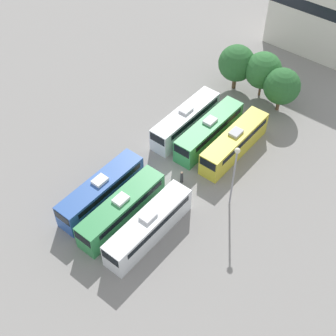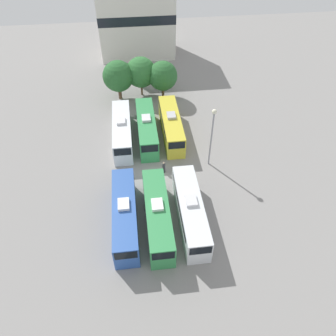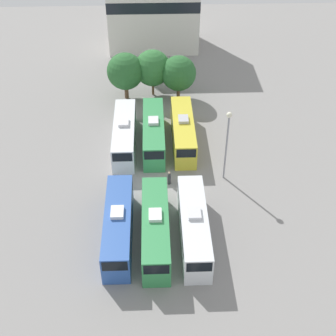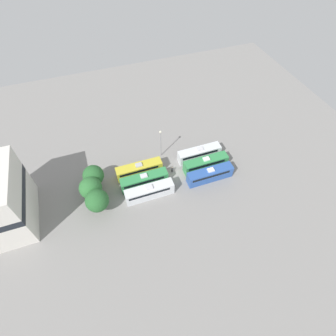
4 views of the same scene
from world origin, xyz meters
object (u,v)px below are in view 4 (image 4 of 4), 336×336
at_px(bus_5, 139,169).
at_px(tree_2, 93,175).
at_px(tree_1, 91,188).
at_px(depot_building, 2,200).
at_px(worker_person, 172,169).
at_px(light_pole, 161,140).
at_px(bus_1, 206,163).
at_px(bus_3, 149,191).
at_px(bus_0, 210,174).
at_px(bus_4, 144,180).
at_px(tree_0, 97,201).
at_px(bus_2, 199,153).

xyz_separation_m(bus_5, tree_2, (0.00, 10.66, 2.09)).
relative_size(tree_1, depot_building, 0.46).
height_order(worker_person, light_pole, light_pole).
xyz_separation_m(bus_1, bus_3, (-3.49, 15.61, 0.00)).
relative_size(bus_0, depot_building, 0.78).
distance_m(bus_4, depot_building, 29.15).
relative_size(worker_person, tree_0, 0.25).
xyz_separation_m(bus_4, light_pole, (7.73, -6.75, 3.99)).
bearing_deg(light_pole, bus_3, 149.86).
bearing_deg(tree_2, worker_person, -96.11).
relative_size(tree_2, depot_building, 0.43).
distance_m(bus_3, tree_0, 11.68).
distance_m(bus_0, depot_building, 44.50).
bearing_deg(bus_4, light_pole, -41.14).
height_order(bus_0, depot_building, depot_building).
xyz_separation_m(tree_1, depot_building, (0.33, 16.63, 3.10)).
bearing_deg(worker_person, bus_0, -123.59).
xyz_separation_m(tree_2, depot_building, (-3.20, 17.73, 3.40)).
bearing_deg(bus_1, depot_building, 89.48).
xyz_separation_m(bus_0, bus_2, (7.16, -0.36, 0.00)).
relative_size(bus_3, light_pole, 1.31).
bearing_deg(worker_person, bus_5, 75.84).
bearing_deg(depot_building, bus_4, -90.78).
xyz_separation_m(bus_0, bus_1, (3.53, -0.48, 0.00)).
xyz_separation_m(bus_0, light_pole, (11.27, 8.61, 3.99)).
distance_m(bus_4, light_pole, 11.01).
bearing_deg(tree_2, bus_0, -105.18).
xyz_separation_m(bus_4, bus_5, (3.58, 0.23, 0.00)).
xyz_separation_m(bus_5, tree_1, (-3.53, 11.77, 2.40)).
distance_m(light_pole, depot_building, 36.16).
bearing_deg(bus_3, tree_0, 90.81).
height_order(bus_1, bus_2, same).
height_order(bus_1, tree_2, tree_2).
xyz_separation_m(bus_3, tree_2, (7.09, 11.12, 2.09)).
bearing_deg(bus_3, bus_5, 3.71).
xyz_separation_m(bus_0, tree_1, (3.60, 27.36, 2.40)).
bearing_deg(depot_building, bus_2, -85.83).
bearing_deg(tree_0, bus_4, -71.88).
relative_size(bus_2, bus_5, 1.00).
distance_m(bus_3, tree_1, 12.96).
relative_size(bus_4, bus_5, 1.00).
height_order(bus_0, light_pole, light_pole).
bearing_deg(tree_1, bus_4, -90.26).
relative_size(tree_0, tree_2, 1.06).
bearing_deg(tree_1, tree_0, -168.10).
distance_m(bus_5, worker_person, 8.15).
height_order(bus_4, tree_0, tree_0).
relative_size(bus_2, depot_building, 0.78).
relative_size(bus_1, tree_1, 1.70).
distance_m(bus_4, worker_person, 7.84).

